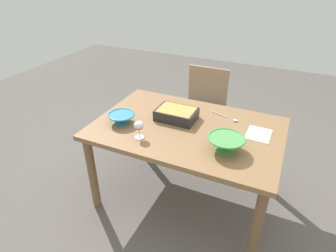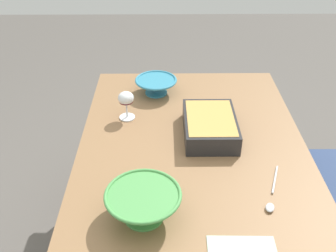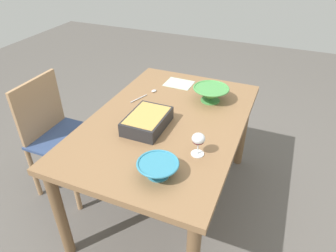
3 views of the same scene
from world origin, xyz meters
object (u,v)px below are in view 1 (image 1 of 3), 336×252
Objects in this scene: wine_glass at (139,127)px; serving_spoon at (230,118)px; mixing_bowl at (226,143)px; small_bowl at (122,118)px; casserole_dish at (176,114)px; napkin at (259,134)px; dining_table at (187,136)px; chair at (204,106)px.

wine_glass is 0.55× the size of serving_spoon.
mixing_bowl reaches higher than small_bowl.
casserole_dish reaches higher than napkin.
small_bowl is at bearing -147.10° from casserole_dish.
casserole_dish is at bearing 69.89° from wine_glass.
serving_spoon is (0.40, 0.18, -0.04)m from casserole_dish.
mixing_bowl is 1.19× the size of small_bowl.
dining_table is 0.86m from chair.
casserole_dish is at bearing 150.77° from mixing_bowl.
mixing_bowl is at bearing -64.92° from chair.
chair is (-0.13, 0.84, -0.14)m from dining_table.
dining_table is 0.43m from wine_glass.
chair reaches higher than mixing_bowl.
dining_table is at bearing -167.35° from napkin.
wine_glass is (-0.13, -1.13, 0.33)m from chair.
mixing_bowl is (0.47, -0.27, 0.01)m from casserole_dish.
serving_spoon is at bearing 100.06° from mixing_bowl.
dining_table is 0.39m from serving_spoon.
napkin is (0.65, -0.72, 0.23)m from chair.
napkin is at bearing 3.49° from casserole_dish.
serving_spoon is 0.29m from napkin.
chair is at bearing 124.69° from serving_spoon.
wine_glass reaches higher than serving_spoon.
mixing_bowl is 1.19× the size of napkin.
serving_spoon is at bearing 150.81° from napkin.
chair is at bearing 83.44° from wine_glass.
wine_glass is 0.43× the size of casserole_dish.
napkin is at bearing -47.77° from chair.
serving_spoon is 1.16× the size of napkin.
casserole_dish is at bearing -155.41° from serving_spoon.
wine_glass is at bearing -133.98° from serving_spoon.
napkin is at bearing 15.26° from small_bowl.
dining_table is 10.61× the size of wine_glass.
small_bowl is (-0.36, -1.00, 0.28)m from chair.
small_bowl reaches higher than serving_spoon.
chair is 1.00m from napkin.
napkin is (0.25, -0.14, -0.01)m from serving_spoon.
chair is at bearing 98.87° from dining_table.
chair is at bearing 70.04° from small_bowl.
dining_table is at bearing -81.13° from chair.
small_bowl is (-0.49, -0.16, 0.14)m from dining_table.
dining_table is at bearing 48.14° from wine_glass.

